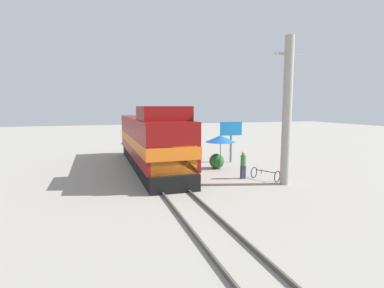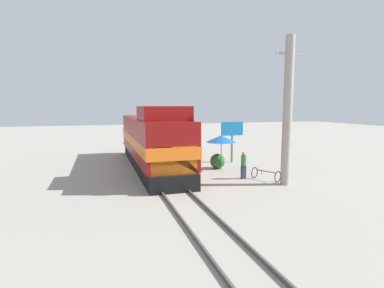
{
  "view_description": "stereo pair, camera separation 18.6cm",
  "coord_description": "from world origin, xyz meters",
  "px_view_note": "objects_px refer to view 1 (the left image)",
  "views": [
    {
      "loc": [
        -3.93,
        -16.72,
        4.57
      ],
      "look_at": [
        1.2,
        -0.94,
        2.48
      ],
      "focal_mm": 28.0,
      "sensor_mm": 36.0,
      "label": 1
    },
    {
      "loc": [
        -3.75,
        -16.77,
        4.57
      ],
      "look_at": [
        1.2,
        -0.94,
        2.48
      ],
      "focal_mm": 28.0,
      "sensor_mm": 36.0,
      "label": 2
    }
  ],
  "objects_px": {
    "person_bystander": "(243,164)",
    "bicycle": "(265,174)",
    "utility_pole": "(287,111)",
    "billboard_sign": "(231,132)",
    "locomotive": "(152,142)",
    "vendor_umbrella": "(221,139)"
  },
  "relations": [
    {
      "from": "utility_pole",
      "to": "billboard_sign",
      "type": "distance_m",
      "value": 7.62
    },
    {
      "from": "utility_pole",
      "to": "locomotive",
      "type": "bearing_deg",
      "value": 133.5
    },
    {
      "from": "locomotive",
      "to": "utility_pole",
      "type": "bearing_deg",
      "value": -46.5
    },
    {
      "from": "locomotive",
      "to": "utility_pole",
      "type": "distance_m",
      "value": 9.87
    },
    {
      "from": "vendor_umbrella",
      "to": "billboard_sign",
      "type": "distance_m",
      "value": 3.24
    },
    {
      "from": "billboard_sign",
      "to": "bicycle",
      "type": "bearing_deg",
      "value": -94.95
    },
    {
      "from": "person_bystander",
      "to": "bicycle",
      "type": "xyz_separation_m",
      "value": [
        1.16,
        -0.74,
        -0.59
      ]
    },
    {
      "from": "locomotive",
      "to": "utility_pole",
      "type": "relative_size",
      "value": 1.72
    },
    {
      "from": "vendor_umbrella",
      "to": "bicycle",
      "type": "bearing_deg",
      "value": -67.81
    },
    {
      "from": "locomotive",
      "to": "person_bystander",
      "type": "xyz_separation_m",
      "value": [
        4.92,
        -4.98,
        -1.04
      ]
    },
    {
      "from": "vendor_umbrella",
      "to": "billboard_sign",
      "type": "xyz_separation_m",
      "value": [
        2.02,
        2.53,
        0.24
      ]
    },
    {
      "from": "person_bystander",
      "to": "bicycle",
      "type": "relative_size",
      "value": 0.96
    },
    {
      "from": "vendor_umbrella",
      "to": "billboard_sign",
      "type": "height_order",
      "value": "billboard_sign"
    },
    {
      "from": "locomotive",
      "to": "bicycle",
      "type": "xyz_separation_m",
      "value": [
        6.08,
        -5.72,
        -1.63
      ]
    },
    {
      "from": "utility_pole",
      "to": "person_bystander",
      "type": "xyz_separation_m",
      "value": [
        -1.69,
        1.99,
        -3.34
      ]
    },
    {
      "from": "bicycle",
      "to": "locomotive",
      "type": "bearing_deg",
      "value": -70.74
    },
    {
      "from": "vendor_umbrella",
      "to": "bicycle",
      "type": "relative_size",
      "value": 1.38
    },
    {
      "from": "person_bystander",
      "to": "bicycle",
      "type": "height_order",
      "value": "person_bystander"
    },
    {
      "from": "locomotive",
      "to": "vendor_umbrella",
      "type": "height_order",
      "value": "locomotive"
    },
    {
      "from": "vendor_umbrella",
      "to": "billboard_sign",
      "type": "relative_size",
      "value": 0.76
    },
    {
      "from": "locomotive",
      "to": "utility_pole",
      "type": "xyz_separation_m",
      "value": [
        6.61,
        -6.96,
        2.3
      ]
    },
    {
      "from": "vendor_umbrella",
      "to": "person_bystander",
      "type": "height_order",
      "value": "vendor_umbrella"
    }
  ]
}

